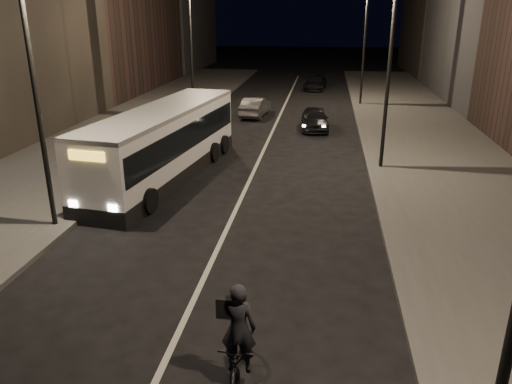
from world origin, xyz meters
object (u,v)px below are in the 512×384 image
(car_mid, at_px, (255,107))
(car_far, at_px, (315,83))
(cyclist_on_bicycle, at_px, (240,348))
(streetlight_left_far, at_px, (195,33))
(streetlight_right_far, at_px, (362,30))
(streetlight_right_mid, at_px, (385,46))
(city_bus, at_px, (164,141))
(car_near, at_px, (315,119))
(streetlight_left_near, at_px, (39,61))

(car_mid, xyz_separation_m, car_far, (3.69, 12.56, -0.02))
(car_mid, bearing_deg, cyclist_on_bicycle, 102.50)
(streetlight_left_far, xyz_separation_m, car_mid, (3.70, 0.99, -4.73))
(streetlight_right_far, bearing_deg, cyclist_on_bicycle, -97.00)
(streetlight_right_mid, relative_size, streetlight_right_far, 1.00)
(streetlight_right_far, height_order, car_far, streetlight_right_far)
(streetlight_right_mid, bearing_deg, city_bus, -165.20)
(streetlight_right_mid, xyz_separation_m, car_far, (-3.27, 23.55, -4.75))
(streetlight_right_mid, xyz_separation_m, city_bus, (-8.93, -2.36, -3.75))
(streetlight_right_far, distance_m, car_mid, 9.79)
(streetlight_right_mid, height_order, streetlight_left_far, same)
(car_near, bearing_deg, streetlight_right_far, 66.88)
(streetlight_left_near, xyz_separation_m, city_bus, (1.73, 5.64, -3.75))
(cyclist_on_bicycle, bearing_deg, streetlight_right_mid, 74.97)
(streetlight_right_mid, bearing_deg, car_mid, 122.35)
(car_far, bearing_deg, streetlight_left_near, -96.92)
(streetlight_left_near, height_order, car_mid, streetlight_left_near)
(city_bus, distance_m, cyclist_on_bicycle, 13.00)
(city_bus, bearing_deg, car_mid, 89.19)
(streetlight_right_far, xyz_separation_m, car_near, (-2.89, -8.41, -4.71))
(car_far, bearing_deg, car_near, -82.37)
(car_far, bearing_deg, car_mid, -100.11)
(cyclist_on_bicycle, bearing_deg, streetlight_left_far, 105.60)
(car_far, bearing_deg, streetlight_right_far, -60.33)
(streetlight_left_far, height_order, car_far, streetlight_left_far)
(car_near, bearing_deg, streetlight_left_far, 158.62)
(streetlight_left_near, bearing_deg, car_far, 76.80)
(streetlight_right_mid, distance_m, streetlight_left_far, 14.62)
(streetlight_right_far, distance_m, cyclist_on_bicycle, 30.80)
(streetlight_right_mid, relative_size, car_far, 1.92)
(streetlight_left_far, xyz_separation_m, car_near, (7.77, -2.41, -4.71))
(streetlight_left_near, distance_m, car_mid, 19.92)
(streetlight_left_near, height_order, city_bus, streetlight_left_near)
(cyclist_on_bicycle, xyz_separation_m, car_far, (0.45, 37.78, -0.12))
(car_near, height_order, car_far, car_near)
(streetlight_right_mid, bearing_deg, cyclist_on_bicycle, -104.63)
(streetlight_right_mid, distance_m, streetlight_left_near, 13.33)
(streetlight_right_mid, distance_m, car_far, 24.25)
(streetlight_right_mid, height_order, cyclist_on_bicycle, streetlight_right_mid)
(car_mid, relative_size, car_far, 0.91)
(streetlight_left_far, distance_m, cyclist_on_bicycle, 25.63)
(streetlight_right_mid, bearing_deg, streetlight_left_near, -143.12)
(streetlight_right_far, bearing_deg, car_near, -108.96)
(streetlight_left_far, relative_size, car_near, 2.12)
(streetlight_right_mid, relative_size, streetlight_left_far, 1.00)
(car_near, xyz_separation_m, car_far, (-0.38, 15.96, -0.04))
(car_near, relative_size, car_far, 0.90)
(streetlight_left_near, relative_size, city_bus, 0.73)
(streetlight_left_far, relative_size, cyclist_on_bicycle, 3.68)
(streetlight_left_far, height_order, city_bus, streetlight_left_far)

